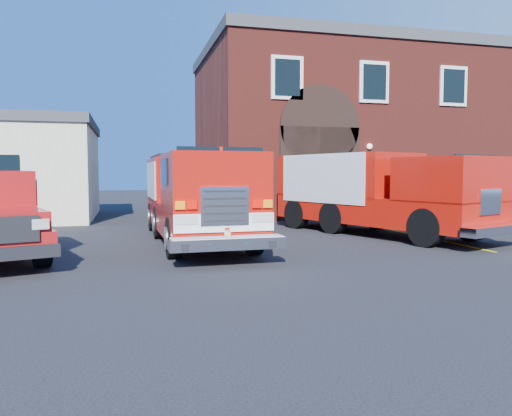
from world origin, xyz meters
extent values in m
plane|color=black|center=(0.00, 0.00, 0.00)|extent=(100.00, 100.00, 0.00)
cube|color=yellow|center=(6.50, 1.00, 0.00)|extent=(0.12, 3.00, 0.01)
cube|color=yellow|center=(6.50, 4.00, 0.00)|extent=(0.12, 3.00, 0.01)
cube|color=yellow|center=(6.50, 7.00, 0.00)|extent=(0.12, 3.00, 0.01)
cube|color=maroon|center=(9.00, 14.00, 4.00)|extent=(15.00, 10.00, 8.00)
cube|color=#393B3D|center=(9.00, 14.00, 8.20)|extent=(15.20, 10.20, 0.50)
cube|color=black|center=(5.50, 8.98, 2.00)|extent=(3.60, 0.12, 4.00)
cylinder|color=black|center=(5.50, 8.98, 4.00)|extent=(3.60, 0.12, 3.60)
cube|color=black|center=(4.00, 8.95, 6.00)|extent=(1.40, 0.10, 1.80)
cube|color=black|center=(8.00, 8.95, 6.00)|extent=(1.40, 0.10, 1.80)
cube|color=black|center=(12.00, 8.95, 6.00)|extent=(1.40, 0.10, 1.80)
cube|color=black|center=(-7.00, 8.97, 2.00)|extent=(1.20, 0.10, 1.40)
cylinder|color=black|center=(-1.53, 0.66, 0.49)|extent=(0.34, 0.99, 0.98)
cylinder|color=black|center=(0.44, 0.71, 0.49)|extent=(0.34, 0.99, 0.98)
cube|color=#AB1209|center=(-0.62, 3.55, 0.76)|extent=(2.43, 8.10, 0.80)
cube|color=#AB1209|center=(-0.67, 5.60, 1.79)|extent=(2.33, 3.99, 1.43)
cube|color=#AB1209|center=(-0.55, 0.96, 1.83)|extent=(2.30, 2.91, 1.34)
cube|color=black|center=(-0.53, -0.16, 2.19)|extent=(1.97, 0.12, 0.84)
cube|color=red|center=(-0.55, 0.96, 2.57)|extent=(1.44, 0.34, 0.13)
cube|color=white|center=(-0.52, -0.49, 0.94)|extent=(2.24, 0.11, 0.39)
cube|color=silver|center=(-0.52, -0.50, 1.30)|extent=(1.07, 0.08, 0.84)
cube|color=silver|center=(-0.51, -0.74, 0.52)|extent=(2.51, 0.55, 0.25)
cube|color=#B7B7BF|center=(-1.79, 5.57, 1.79)|extent=(0.11, 3.22, 1.16)
cube|color=#B7B7BF|center=(0.46, 5.63, 1.79)|extent=(0.11, 3.22, 1.16)
sphere|color=#D3B685|center=(-0.51, -0.74, 0.71)|extent=(0.13, 0.13, 0.12)
sphere|color=#D3B685|center=(-0.51, -0.75, 0.80)|extent=(0.10, 0.10, 0.10)
sphere|color=#D3B685|center=(-0.55, -0.74, 0.84)|extent=(0.04, 0.04, 0.04)
sphere|color=#D3B685|center=(-0.47, -0.73, 0.84)|extent=(0.04, 0.04, 0.04)
ellipsoid|color=red|center=(-0.51, -0.74, 0.83)|extent=(0.11, 0.11, 0.06)
cylinder|color=red|center=(-0.51, -0.75, 0.82)|extent=(0.12, 0.12, 0.01)
cylinder|color=black|center=(-4.37, 0.29, 0.45)|extent=(0.58, 0.95, 0.90)
cylinder|color=black|center=(5.34, 0.79, 0.53)|extent=(0.68, 1.12, 1.07)
cylinder|color=black|center=(7.34, 1.51, 0.53)|extent=(0.68, 1.12, 1.07)
cube|color=#AB1209|center=(5.43, 3.71, 0.82)|extent=(4.89, 8.12, 0.87)
cube|color=#AB1209|center=(4.94, 5.08, 1.94)|extent=(3.91, 5.38, 1.45)
cube|color=#AB1209|center=(6.34, 1.15, 1.84)|extent=(3.06, 3.01, 1.26)
cube|color=#B7B7BF|center=(3.79, 4.67, 1.84)|extent=(1.40, 3.85, 1.65)
cube|color=#B7B7BF|center=(6.09, 5.49, 1.84)|extent=(1.40, 3.85, 1.65)
cube|color=silver|center=(6.81, -0.17, 0.53)|extent=(2.61, 1.29, 0.24)
camera|label=1|loc=(-2.60, -11.14, 2.02)|focal=35.00mm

